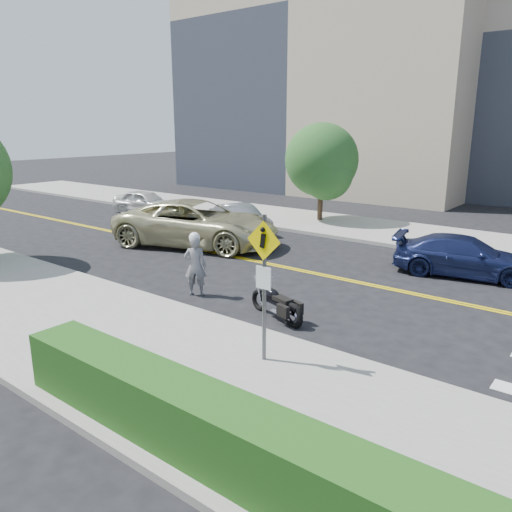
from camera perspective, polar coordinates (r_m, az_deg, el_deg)
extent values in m
plane|color=black|center=(17.58, 2.36, -1.10)|extent=(120.00, 120.00, 0.00)
cube|color=#9E9B91|center=(12.57, -18.19, -8.10)|extent=(60.00, 5.00, 0.15)
cube|color=#9E9B91|center=(23.90, 12.92, 2.98)|extent=(60.00, 5.00, 0.15)
cube|color=tan|center=(41.61, 9.73, 25.23)|extent=(22.00, 14.00, 25.00)
cube|color=#235619|center=(7.20, -2.21, -20.47)|extent=(9.00, 0.90, 1.00)
cylinder|color=#4C4C51|center=(9.87, 0.96, -3.87)|extent=(0.08, 0.08, 3.00)
cube|color=#F9D800|center=(9.57, 0.88, 1.77)|extent=(0.78, 0.03, 0.78)
cube|color=white|center=(9.77, 0.86, -2.52)|extent=(0.35, 0.03, 0.45)
imported|color=silver|center=(14.44, -6.95, -1.12)|extent=(0.77, 0.71, 1.76)
sphere|color=white|center=(14.23, -7.05, 2.10)|extent=(0.32, 0.32, 0.32)
imported|color=#C6C091|center=(20.45, -6.80, 3.73)|extent=(7.29, 5.02, 1.85)
imported|color=silver|center=(28.48, -12.54, 6.05)|extent=(4.05, 2.13, 1.31)
imported|color=gray|center=(22.98, -1.83, 4.30)|extent=(4.05, 2.60, 1.26)
imported|color=navy|center=(17.61, 22.74, -0.04)|extent=(4.76, 2.70, 1.30)
cylinder|color=#382619|center=(25.28, 7.42, 8.29)|extent=(0.26, 0.26, 4.01)
sphere|color=#20531A|center=(25.18, 7.50, 10.83)|extent=(3.61, 3.61, 3.61)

